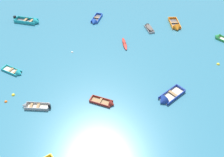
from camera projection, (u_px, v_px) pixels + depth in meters
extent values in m
cube|color=beige|center=(12.00, 71.00, 34.65)|extent=(2.86, 1.87, 0.08)
cube|color=teal|center=(14.00, 68.00, 34.91)|extent=(2.65, 1.07, 0.30)
cube|color=teal|center=(9.00, 73.00, 34.24)|extent=(2.65, 1.07, 0.30)
cube|color=teal|center=(4.00, 67.00, 35.08)|extent=(0.46, 0.97, 0.30)
cone|color=teal|center=(19.00, 74.00, 34.03)|extent=(0.95, 1.15, 0.98)
cube|color=#937047|center=(11.00, 70.00, 34.59)|extent=(0.60, 0.96, 0.03)
cube|color=#937047|center=(15.00, 72.00, 34.29)|extent=(0.60, 0.96, 0.03)
cube|color=beige|center=(37.00, 107.00, 29.73)|extent=(2.71, 1.05, 0.10)
cube|color=gray|center=(36.00, 109.00, 29.29)|extent=(2.77, 0.26, 0.40)
cube|color=gray|center=(38.00, 103.00, 29.98)|extent=(2.77, 0.26, 0.40)
cube|color=gray|center=(49.00, 107.00, 29.57)|extent=(0.16, 0.91, 0.40)
cone|color=gray|center=(25.00, 106.00, 29.69)|extent=(0.70, 0.93, 0.88)
cube|color=#937047|center=(38.00, 106.00, 29.58)|extent=(0.35, 0.84, 0.03)
cube|color=#937047|center=(31.00, 105.00, 29.61)|extent=(0.35, 0.84, 0.03)
cube|color=black|center=(49.00, 106.00, 29.47)|extent=(0.28, 0.25, 0.56)
ellipsoid|color=red|center=(125.00, 44.00, 39.40)|extent=(1.38, 3.38, 0.30)
torus|color=black|center=(125.00, 43.00, 39.31)|extent=(0.50, 0.50, 0.06)
cube|color=#288C3D|center=(224.00, 41.00, 39.83)|extent=(2.39, 1.88, 0.34)
cone|color=#288C3D|center=(217.00, 36.00, 40.94)|extent=(1.20, 1.27, 1.08)
cube|color=beige|center=(172.00, 95.00, 31.17)|extent=(3.14, 3.34, 0.10)
cube|color=navy|center=(177.00, 98.00, 30.68)|extent=(2.32, 2.66, 0.40)
cube|color=navy|center=(168.00, 92.00, 31.45)|extent=(2.32, 2.66, 0.40)
cube|color=navy|center=(181.00, 88.00, 31.92)|extent=(1.12, 0.99, 0.40)
cone|color=navy|center=(162.00, 102.00, 30.17)|extent=(1.52, 1.46, 1.33)
cube|color=#937047|center=(173.00, 93.00, 31.10)|extent=(1.17, 1.08, 0.03)
cube|color=#4C4C51|center=(174.00, 24.00, 44.07)|extent=(1.91, 3.65, 0.11)
cube|color=orange|center=(178.00, 23.00, 43.99)|extent=(0.75, 3.57, 0.45)
cube|color=orange|center=(170.00, 23.00, 43.94)|extent=(0.75, 3.57, 0.45)
cube|color=orange|center=(172.00, 18.00, 45.31)|extent=(1.36, 0.39, 0.45)
cone|color=orange|center=(177.00, 29.00, 42.54)|extent=(1.46, 1.06, 1.33)
cube|color=#937047|center=(174.00, 22.00, 44.04)|extent=(1.29, 0.60, 0.03)
cube|color=#937047|center=(176.00, 25.00, 43.25)|extent=(1.29, 0.60, 0.03)
cube|color=#99754C|center=(101.00, 102.00, 30.35)|extent=(2.68, 1.49, 0.08)
cube|color=maroon|center=(103.00, 98.00, 30.62)|extent=(2.59, 0.67, 0.32)
cube|color=maroon|center=(100.00, 104.00, 29.92)|extent=(2.59, 0.67, 0.32)
cube|color=maroon|center=(91.00, 98.00, 30.62)|extent=(0.32, 0.97, 0.32)
cone|color=maroon|center=(112.00, 104.00, 29.89)|extent=(0.81, 1.07, 0.95)
cube|color=#937047|center=(100.00, 101.00, 30.26)|extent=(0.47, 0.93, 0.03)
cube|color=#4C4C51|center=(27.00, 22.00, 44.69)|extent=(3.90, 1.73, 0.14)
cube|color=teal|center=(28.00, 19.00, 45.06)|extent=(3.93, 0.52, 0.57)
cube|color=teal|center=(24.00, 23.00, 44.04)|extent=(3.93, 0.52, 0.57)
cube|color=teal|center=(16.00, 19.00, 44.91)|extent=(0.29, 1.39, 0.57)
cone|color=teal|center=(37.00, 22.00, 44.16)|extent=(1.05, 1.44, 1.35)
cube|color=#937047|center=(25.00, 20.00, 44.51)|extent=(0.55, 1.30, 0.03)
cube|color=#937047|center=(31.00, 21.00, 44.30)|extent=(0.55, 1.30, 0.03)
cube|color=black|center=(15.00, 18.00, 44.80)|extent=(0.41, 0.40, 0.80)
cube|color=#4C4C51|center=(149.00, 29.00, 42.82)|extent=(1.73, 2.59, 0.08)
cube|color=gray|center=(147.00, 29.00, 42.65)|extent=(1.03, 2.38, 0.31)
cube|color=gray|center=(152.00, 28.00, 42.83)|extent=(1.03, 2.38, 0.31)
cube|color=gray|center=(152.00, 33.00, 41.82)|extent=(0.87, 0.43, 0.31)
cone|color=gray|center=(146.00, 25.00, 43.69)|extent=(1.04, 0.88, 0.88)
cube|color=#937047|center=(150.00, 29.00, 42.60)|extent=(0.86, 0.56, 0.03)
cube|color=#937047|center=(148.00, 27.00, 43.14)|extent=(0.86, 0.56, 0.03)
ellipsoid|color=#59514C|center=(149.00, 27.00, 42.57)|extent=(1.61, 2.38, 0.27)
cube|color=#4C4C51|center=(97.00, 19.00, 45.44)|extent=(1.47, 3.22, 0.11)
cube|color=blue|center=(100.00, 19.00, 45.21)|extent=(0.52, 3.21, 0.43)
cube|color=blue|center=(94.00, 18.00, 45.44)|extent=(0.52, 3.21, 0.43)
cube|color=blue|center=(100.00, 14.00, 46.49)|extent=(1.11, 0.27, 0.43)
cone|color=blue|center=(94.00, 23.00, 44.10)|extent=(1.17, 0.88, 1.08)
cube|color=#937047|center=(97.00, 17.00, 45.39)|extent=(1.04, 0.47, 0.03)
sphere|color=yellow|center=(13.00, 95.00, 31.27)|extent=(0.42, 0.42, 0.42)
sphere|color=silver|center=(72.00, 52.00, 37.97)|extent=(0.34, 0.34, 0.34)
sphere|color=yellow|center=(218.00, 64.00, 35.81)|extent=(0.46, 0.46, 0.46)
sphere|color=orange|center=(6.00, 102.00, 30.43)|extent=(0.36, 0.36, 0.36)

